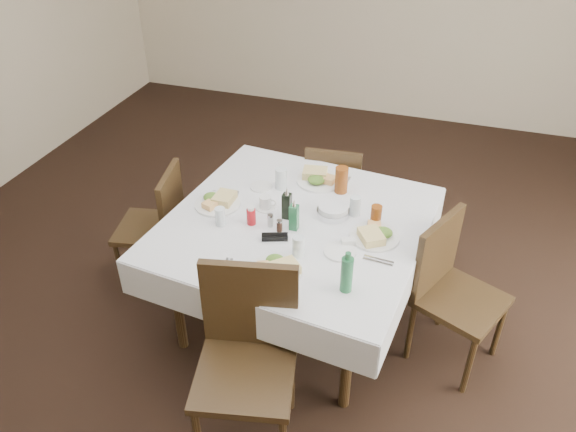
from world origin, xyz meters
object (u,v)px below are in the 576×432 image
Objects in this scene: chair_west at (159,220)px; bread_basket at (333,211)px; oil_cruet_dark at (287,205)px; coffee_mug at (266,203)px; dining_table at (296,231)px; chair_south at (248,348)px; water_e at (355,206)px; water_w at (220,216)px; oil_cruet_green at (294,216)px; ketchup_bottle at (251,216)px; green_bottle at (347,274)px; chair_north at (334,189)px; chair_east at (450,284)px; water_s at (299,246)px; water_n at (281,179)px.

chair_west is 1.22m from bread_basket.
bread_basket is (1.18, 0.04, 0.30)m from chair_west.
oil_cruet_dark is 0.17m from coffee_mug.
dining_table is 1.61× the size of chair_south.
water_e is 0.79m from water_w.
dining_table is at bearing 98.89° from oil_cruet_green.
ketchup_bottle is 0.76m from green_bottle.
oil_cruet_green is at bearing -139.93° from water_e.
chair_north is 4.08× the size of oil_cruet_dark.
dining_table is 1.75× the size of chair_east.
chair_west is at bearing 178.64° from coffee_mug.
water_e is at bearing 67.17° from water_s.
chair_north is at bearing 106.14° from green_bottle.
green_bottle reaches higher than chair_west.
ketchup_bottle is (-0.26, -0.96, 0.34)m from chair_north.
water_n is 0.44m from bread_basket.
green_bottle is at bearing -135.88° from chair_east.
chair_west is 7.80× the size of water_w.
water_n is at bearing 86.72° from coffee_mug.
water_w is (-1.32, -0.17, 0.29)m from chair_east.
water_s is at bearing -70.18° from dining_table.
oil_cruet_dark reaches higher than bread_basket.
water_w reaches higher than bread_basket.
water_s is 0.97× the size of coffee_mug.
oil_cruet_green is (-0.18, -0.20, 0.06)m from bread_basket.
ketchup_bottle is (0.17, 0.06, -0.00)m from water_w.
coffee_mug is (0.19, 0.24, -0.02)m from water_w.
oil_cruet_dark is (-0.17, 0.32, 0.03)m from water_s.
chair_east is 7.60× the size of water_e.
oil_cruet_dark is at bearing -18.63° from coffee_mug.
water_w is at bearing -23.70° from chair_west.
water_w is 0.67m from bread_basket.
bread_basket is 0.41m from coffee_mug.
water_e is (-0.61, 0.17, 0.30)m from chair_east.
ketchup_bottle is (-0.35, 0.20, -0.01)m from water_s.
chair_east is at bearing -43.70° from chair_north.
coffee_mug reaches higher than dining_table.
ketchup_bottle is at bearing -14.43° from chair_west.
dining_table is at bearing -91.60° from chair_north.
chair_east is at bearing 42.97° from chair_south.
water_w is at bearing -154.35° from water_e.
oil_cruet_dark reaches higher than ketchup_bottle.
chair_south is at bearing -75.74° from coffee_mug.
chair_west is 0.83m from coffee_mug.
chair_east is 4.69× the size of bread_basket.
water_e reaches higher than dining_table.
ketchup_bottle is (-0.25, -0.03, -0.03)m from oil_cruet_green.
bread_basket is at bearing 23.43° from oil_cruet_dark.
oil_cruet_dark is (-0.06, 0.02, 0.16)m from dining_table.
water_n is 1.13× the size of water_s.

